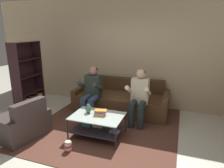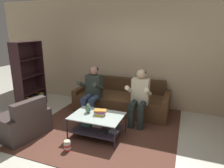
{
  "view_description": "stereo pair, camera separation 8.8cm",
  "coord_description": "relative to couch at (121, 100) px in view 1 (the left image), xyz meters",
  "views": [
    {
      "loc": [
        1.38,
        -2.81,
        2.08
      ],
      "look_at": [
        0.06,
        0.93,
        0.98
      ],
      "focal_mm": 32.0,
      "sensor_mm": 36.0,
      "label": 1
    },
    {
      "loc": [
        1.46,
        -2.78,
        2.08
      ],
      "look_at": [
        0.06,
        0.93,
        0.98
      ],
      "focal_mm": 32.0,
      "sensor_mm": 36.0,
      "label": 2
    }
  ],
  "objects": [
    {
      "name": "armchair",
      "position": [
        -1.53,
        -1.88,
        -0.02
      ],
      "size": [
        1.05,
        1.07,
        0.79
      ],
      "color": "#3F3330",
      "rests_on": "ground"
    },
    {
      "name": "popcorn_tub",
      "position": [
        -0.35,
        -2.06,
        -0.17
      ],
      "size": [
        0.12,
        0.12,
        0.21
      ],
      "color": "red",
      "rests_on": "ground"
    },
    {
      "name": "coffee_table",
      "position": [
        -0.05,
        -1.4,
        0.01
      ],
      "size": [
        1.0,
        0.7,
        0.45
      ],
      "color": "#AFC1BA",
      "rests_on": "ground"
    },
    {
      "name": "person_seated_right",
      "position": [
        0.57,
        -0.56,
        0.4
      ],
      "size": [
        0.5,
        0.58,
        1.23
      ],
      "color": "#222C2B",
      "rests_on": "ground"
    },
    {
      "name": "area_rug",
      "position": [
        -0.03,
        -0.82,
        -0.27
      ],
      "size": [
        3.0,
        3.36,
        0.01
      ],
      "color": "brown",
      "rests_on": "ground"
    },
    {
      "name": "vase",
      "position": [
        -0.29,
        -1.34,
        0.25
      ],
      "size": [
        0.12,
        0.12,
        0.18
      ],
      "color": "#4E725D",
      "rests_on": "coffee_table"
    },
    {
      "name": "ground",
      "position": [
        0.02,
        -1.89,
        -0.28
      ],
      "size": [
        16.8,
        16.8,
        0.0
      ],
      "primitive_type": "plane",
      "color": "beige"
    },
    {
      "name": "back_partition",
      "position": [
        0.02,
        0.57,
        1.17
      ],
      "size": [
        8.4,
        0.12,
        2.9
      ],
      "primitive_type": "cube",
      "color": "tan",
      "rests_on": "ground"
    },
    {
      "name": "book_stack",
      "position": [
        -0.02,
        -1.36,
        0.22
      ],
      "size": [
        0.26,
        0.19,
        0.1
      ],
      "color": "gold",
      "rests_on": "coffee_table"
    },
    {
      "name": "bookshelf",
      "position": [
        -2.41,
        -0.65,
        0.35
      ],
      "size": [
        0.33,
        0.87,
        1.77
      ],
      "color": "black",
      "rests_on": "ground"
    },
    {
      "name": "person_seated_left",
      "position": [
        -0.57,
        -0.56,
        0.39
      ],
      "size": [
        0.5,
        0.58,
        1.22
      ],
      "color": "#344665",
      "rests_on": "ground"
    },
    {
      "name": "couch",
      "position": [
        0.0,
        0.0,
        0.0
      ],
      "size": [
        2.37,
        0.97,
        0.8
      ],
      "color": "#4F351F",
      "rests_on": "ground"
    }
  ]
}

